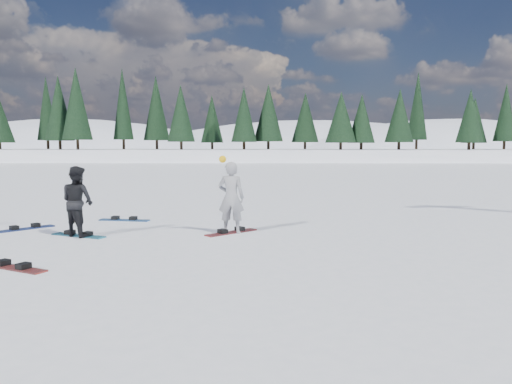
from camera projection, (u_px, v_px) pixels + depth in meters
ground at (211, 243)px, 11.36m from camera, size 420.00×420.00×0.00m
alpine_backdrop at (233, 184)px, 201.18m from camera, size 412.50×227.00×53.20m
snowboarder_woman at (231, 197)px, 12.58m from camera, size 0.70×0.50×1.97m
snowboarder_man at (77, 201)px, 12.17m from camera, size 1.06×0.99×1.73m
snowboard_woman at (231, 232)px, 12.67m from camera, size 1.29×1.22×0.03m
snowboard_man at (79, 235)px, 12.25m from camera, size 1.49×0.84×0.03m
snowboard_loose_c at (124, 220)px, 14.72m from camera, size 1.52×0.49×0.03m
snowboard_loose_a at (25, 229)px, 13.22m from camera, size 1.21×1.31×0.03m
snowboard_loose_b at (13, 268)px, 9.08m from camera, size 1.47×0.91×0.03m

